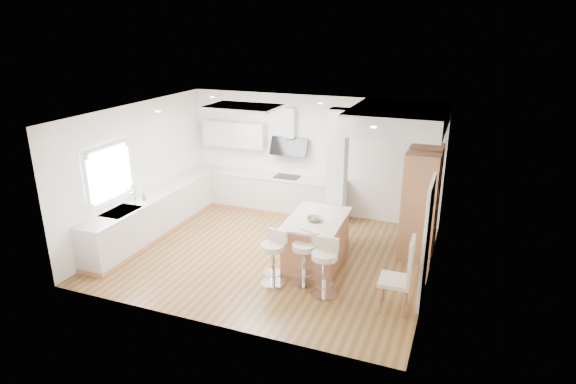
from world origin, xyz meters
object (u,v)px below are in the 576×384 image
at_px(bar_stool_b, 305,255).
at_px(bar_stool_c, 325,265).
at_px(peninsula, 316,240).
at_px(dining_chair, 403,273).
at_px(bar_stool_a, 273,255).

xyz_separation_m(bar_stool_b, bar_stool_c, (0.44, -0.25, 0.02)).
bearing_deg(bar_stool_b, peninsula, 114.44).
height_order(bar_stool_b, bar_stool_c, bar_stool_c).
bearing_deg(dining_chair, bar_stool_c, 177.93).
distance_m(bar_stool_b, bar_stool_c, 0.50).
xyz_separation_m(bar_stool_a, bar_stool_c, (0.93, -0.04, 0.01)).
bearing_deg(peninsula, dining_chair, -33.13).
distance_m(bar_stool_c, dining_chair, 1.27).
distance_m(bar_stool_b, dining_chair, 1.72).
height_order(peninsula, bar_stool_b, peninsula).
bearing_deg(peninsula, bar_stool_a, -115.48).
xyz_separation_m(peninsula, bar_stool_a, (-0.45, -1.01, 0.08)).
bearing_deg(bar_stool_b, dining_chair, 12.09).
xyz_separation_m(peninsula, bar_stool_b, (0.05, -0.80, 0.07)).
bearing_deg(peninsula, bar_stool_c, -66.90).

